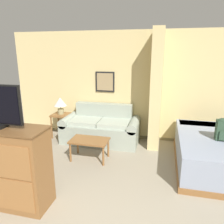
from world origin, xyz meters
TOP-DOWN VIEW (x-y plane):
  - wall_back at (-0.00, 3.71)m, footprint 6.66×0.16m
  - wall_partition_pillar at (0.35, 3.31)m, footprint 0.24×0.68m
  - couch at (-0.91, 3.23)m, footprint 1.83×0.84m
  - coffee_table at (-0.87, 2.28)m, footprint 0.76×0.46m
  - side_table at (-1.98, 3.29)m, footprint 0.43×0.43m
  - table_lamp at (-1.98, 3.29)m, footprint 0.31×0.31m
  - tv_dresser at (-1.60, 0.75)m, footprint 1.32×0.47m
  - bed at (1.56, 2.58)m, footprint 1.48×2.08m

SIDE VIEW (x-z plane):
  - bed at x=1.56m, z-range 0.00..0.59m
  - couch at x=-0.91m, z-range -0.11..0.77m
  - coffee_table at x=-0.87m, z-range 0.16..0.58m
  - side_table at x=-1.98m, z-range 0.19..0.79m
  - tv_dresser at x=-1.60m, z-range 0.00..1.15m
  - table_lamp at x=-1.98m, z-range 0.67..1.09m
  - wall_back at x=0.00m, z-range -0.01..2.59m
  - wall_partition_pillar at x=0.35m, z-range 0.00..2.60m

